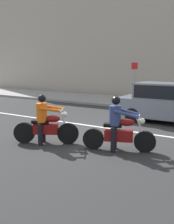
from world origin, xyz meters
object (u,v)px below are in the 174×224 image
object	(u,v)px
parked_sedan_slate_gray	(167,102)
street_sign_post	(134,77)
motorcycle_with_rider_orange_stripe	(45,124)
motorcycle_with_rider_denim_blue	(118,129)

from	to	relation	value
parked_sedan_slate_gray	street_sign_post	size ratio (longest dim) A/B	1.71
motorcycle_with_rider_orange_stripe	parked_sedan_slate_gray	xyz separation A→B (m)	(2.44, 5.17, 0.23)
motorcycle_with_rider_denim_blue	street_sign_post	size ratio (longest dim) A/B	0.80
motorcycle_with_rider_orange_stripe	street_sign_post	distance (m)	10.58
motorcycle_with_rider_orange_stripe	street_sign_post	size ratio (longest dim) A/B	0.75
street_sign_post	motorcycle_with_rider_orange_stripe	bearing A→B (deg)	-83.49
motorcycle_with_rider_denim_blue	motorcycle_with_rider_orange_stripe	size ratio (longest dim) A/B	1.07
motorcycle_with_rider_orange_stripe	street_sign_post	world-z (taller)	street_sign_post
motorcycle_with_rider_denim_blue	parked_sedan_slate_gray	bearing A→B (deg)	87.78
motorcycle_with_rider_denim_blue	motorcycle_with_rider_orange_stripe	bearing A→B (deg)	-165.55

